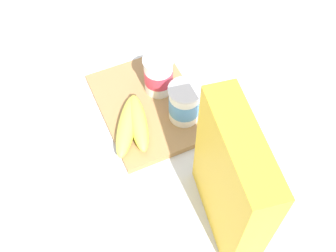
{
  "coord_description": "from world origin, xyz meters",
  "views": [
    {
      "loc": [
        0.54,
        -0.2,
        0.76
      ],
      "look_at": [
        0.11,
        0.0,
        0.07
      ],
      "focal_mm": 43.8,
      "sensor_mm": 36.0,
      "label": 1
    }
  ],
  "objects_px": {
    "cereal_box": "(231,183)",
    "yogurt_cup_front": "(158,75)",
    "cutting_board": "(149,106)",
    "yogurt_cup_back": "(185,103)",
    "banana_bunch": "(133,124)"
  },
  "relations": [
    {
      "from": "cutting_board",
      "to": "yogurt_cup_front",
      "type": "distance_m",
      "value": 0.08
    },
    {
      "from": "cutting_board",
      "to": "yogurt_cup_back",
      "type": "height_order",
      "value": "yogurt_cup_back"
    },
    {
      "from": "cereal_box",
      "to": "yogurt_cup_front",
      "type": "relative_size",
      "value": 2.92
    },
    {
      "from": "yogurt_cup_front",
      "to": "yogurt_cup_back",
      "type": "relative_size",
      "value": 1.04
    },
    {
      "from": "cutting_board",
      "to": "yogurt_cup_back",
      "type": "relative_size",
      "value": 3.05
    },
    {
      "from": "cutting_board",
      "to": "banana_bunch",
      "type": "xyz_separation_m",
      "value": [
        0.05,
        -0.06,
        0.03
      ]
    },
    {
      "from": "cereal_box",
      "to": "banana_bunch",
      "type": "height_order",
      "value": "cereal_box"
    },
    {
      "from": "cereal_box",
      "to": "yogurt_cup_front",
      "type": "bearing_deg",
      "value": -172.86
    },
    {
      "from": "banana_bunch",
      "to": "cutting_board",
      "type": "bearing_deg",
      "value": 130.39
    },
    {
      "from": "banana_bunch",
      "to": "cereal_box",
      "type": "bearing_deg",
      "value": 18.33
    },
    {
      "from": "cutting_board",
      "to": "cereal_box",
      "type": "xyz_separation_m",
      "value": [
        0.3,
        0.03,
        0.13
      ]
    },
    {
      "from": "yogurt_cup_back",
      "to": "yogurt_cup_front",
      "type": "bearing_deg",
      "value": -168.75
    },
    {
      "from": "cereal_box",
      "to": "yogurt_cup_back",
      "type": "relative_size",
      "value": 3.04
    },
    {
      "from": "cereal_box",
      "to": "banana_bunch",
      "type": "relative_size",
      "value": 1.75
    },
    {
      "from": "banana_bunch",
      "to": "yogurt_cup_front",
      "type": "bearing_deg",
      "value": 129.98
    }
  ]
}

